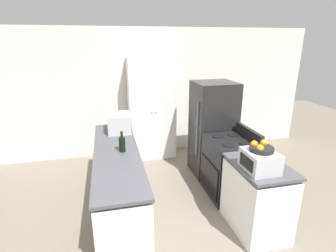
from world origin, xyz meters
The scene contains 10 objects.
wall_back centered at (0.00, 3.37, 1.30)m, with size 7.00×0.06×2.60m.
counter_left centered at (-0.84, 1.34, 0.44)m, with size 0.60×2.48×0.91m.
counter_right centered at (0.84, 0.53, 0.44)m, with size 0.60×0.86×0.91m.
pantry_cabinet centered at (-0.04, 3.08, 1.02)m, with size 0.92×0.50×2.04m.
stove centered at (0.86, 1.36, 0.46)m, with size 0.66×0.76×1.07m.
refrigerator centered at (0.89, 2.12, 0.84)m, with size 0.72×0.68×1.67m.
microwave centered at (-0.75, 2.17, 1.06)m, with size 0.37×0.48×0.29m.
wine_bottle centered at (-0.76, 1.31, 1.02)m, with size 0.09×0.09×0.29m.
toaster_oven centered at (0.74, 0.40, 1.03)m, with size 0.35×0.39×0.23m.
fruit_bowl centered at (0.74, 0.42, 1.18)m, with size 0.27×0.27×0.11m.
Camera 1 is at (-0.91, -2.00, 2.34)m, focal length 28.00 mm.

